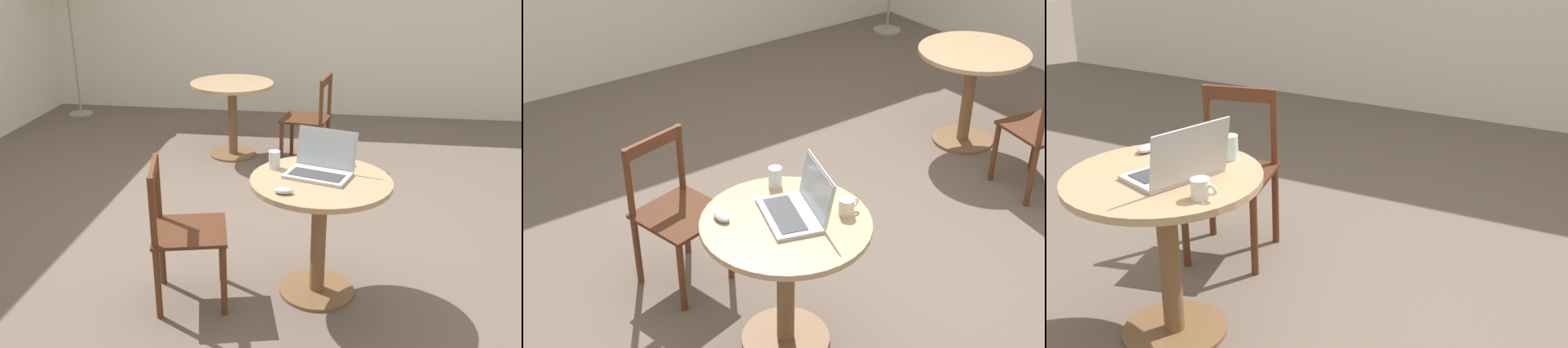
% 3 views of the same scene
% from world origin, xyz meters
% --- Properties ---
extents(ground_plane, '(16.00, 16.00, 0.00)m').
position_xyz_m(ground_plane, '(0.00, 0.00, 0.00)').
color(ground_plane, '#66564C').
extents(cafe_table_near, '(0.78, 0.78, 0.72)m').
position_xyz_m(cafe_table_near, '(-0.73, -0.30, 0.54)').
color(cafe_table_near, brown).
rests_on(cafe_table_near, ground_plane).
extents(chair_near_back, '(0.49, 0.49, 0.83)m').
position_xyz_m(chair_near_back, '(-0.91, 0.45, 0.43)').
color(chair_near_back, '#562D19').
rests_on(chair_near_back, ground_plane).
extents(laptop, '(0.36, 0.41, 0.24)m').
position_xyz_m(laptop, '(-0.65, -0.29, 0.77)').
color(laptop, '#B7B7BC').
rests_on(laptop, cafe_table_near).
extents(mouse, '(0.06, 0.10, 0.03)m').
position_xyz_m(mouse, '(-0.95, -0.12, 0.73)').
color(mouse, '#B7B7BC').
rests_on(mouse, cafe_table_near).
extents(mug, '(0.11, 0.07, 0.08)m').
position_xyz_m(mug, '(-0.46, -0.41, 0.76)').
color(mug, silver).
rests_on(mug, cafe_table_near).
extents(drinking_glass, '(0.07, 0.07, 0.10)m').
position_xyz_m(drinking_glass, '(-0.59, -0.03, 0.77)').
color(drinking_glass, silver).
rests_on(drinking_glass, cafe_table_near).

